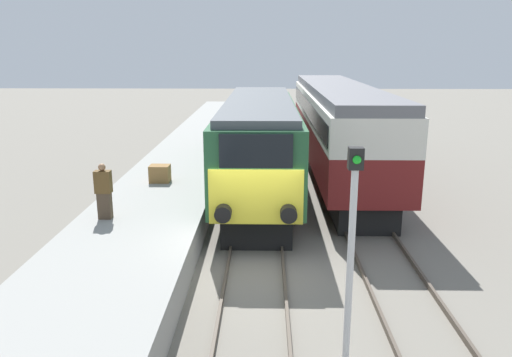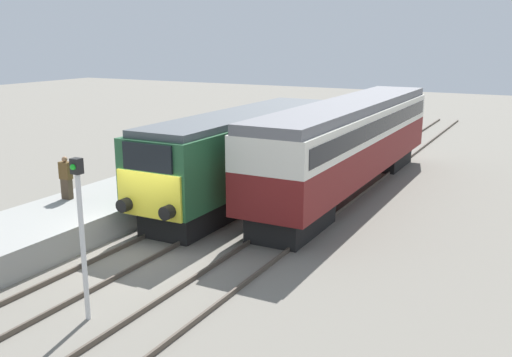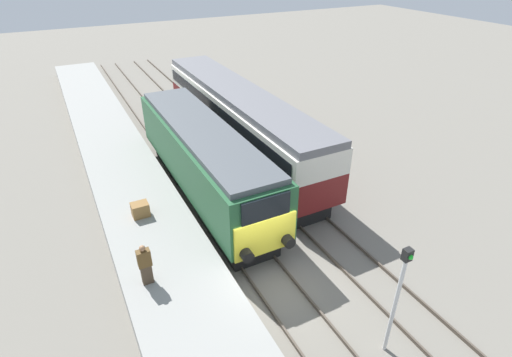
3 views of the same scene
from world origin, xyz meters
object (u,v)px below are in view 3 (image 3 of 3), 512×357
at_px(passenger_carriage, 239,116).
at_px(person_on_platform, 145,265).
at_px(luggage_crate, 140,210).
at_px(locomotive, 204,159).
at_px(signal_post, 398,294).

distance_m(passenger_carriage, person_on_platform, 11.72).
bearing_deg(luggage_crate, passenger_carriage, 35.58).
distance_m(person_on_platform, luggage_crate, 4.06).
height_order(locomotive, passenger_carriage, passenger_carriage).
height_order(locomotive, signal_post, signal_post).
relative_size(locomotive, person_on_platform, 8.06).
bearing_deg(passenger_carriage, signal_post, -96.88).
bearing_deg(passenger_carriage, luggage_crate, -144.42).
bearing_deg(locomotive, passenger_carriage, 44.81).
bearing_deg(person_on_platform, luggage_crate, 79.95).
bearing_deg(luggage_crate, locomotive, 23.97).
distance_m(passenger_carriage, signal_post, 14.19).
bearing_deg(signal_post, locomotive, 99.02).
height_order(person_on_platform, luggage_crate, person_on_platform).
xyz_separation_m(locomotive, signal_post, (1.70, -10.71, 0.31)).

